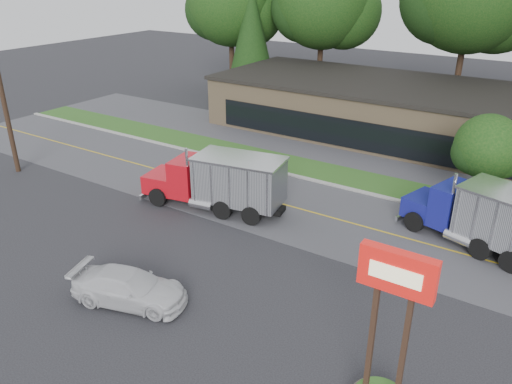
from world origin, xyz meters
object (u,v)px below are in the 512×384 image
utility_pole (3,99)px  rally_car (130,287)px  dump_truck_red (221,180)px  dump_truck_blue (485,215)px  bilo_sign (385,362)px

utility_pole → rally_car: 19.18m
dump_truck_red → dump_truck_blue: size_ratio=1.14×
dump_truck_blue → rally_car: size_ratio=1.55×
utility_pole → bilo_sign: size_ratio=1.68×
utility_pole → rally_car: (17.59, -6.29, -4.37)m
dump_truck_red → dump_truck_blue: bearing=-174.8°
bilo_sign → dump_truck_blue: bilo_sign is taller
bilo_sign → dump_truck_blue: bearing=87.3°
dump_truck_red → rally_car: (2.14, -9.33, -1.08)m
bilo_sign → dump_truck_red: bilo_sign is taller
utility_pole → dump_truck_red: (15.45, 3.04, -3.29)m
utility_pole → dump_truck_red: 16.08m
rally_car → utility_pole: bearing=53.3°
utility_pole → dump_truck_red: size_ratio=1.14×
bilo_sign → dump_truck_red: (-13.05, 9.04, -0.22)m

